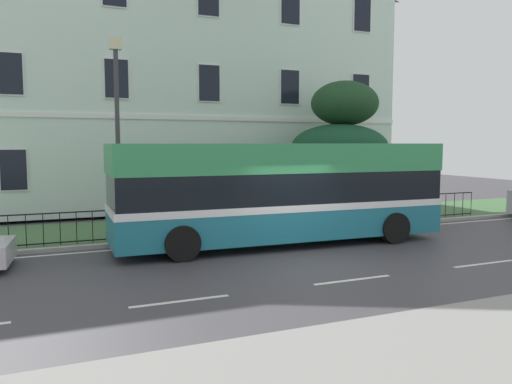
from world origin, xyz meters
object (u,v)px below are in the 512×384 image
street_lamp_post (117,124)px  evergreen_tree (341,160)px  single_decker_bus (281,191)px  georgian_townhouse (179,63)px

street_lamp_post → evergreen_tree: bearing=14.5°
street_lamp_post → single_decker_bus: bearing=-26.7°
georgian_townhouse → evergreen_tree: bearing=-56.5°
georgian_townhouse → evergreen_tree: 10.36m
georgian_townhouse → single_decker_bus: georgian_townhouse is taller
georgian_townhouse → evergreen_tree: size_ratio=3.43×
georgian_townhouse → single_decker_bus: 13.59m
evergreen_tree → street_lamp_post: size_ratio=0.94×
evergreen_tree → single_decker_bus: (-5.13, -4.75, -0.76)m
georgian_townhouse → street_lamp_post: (-4.58, -10.11, -3.57)m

